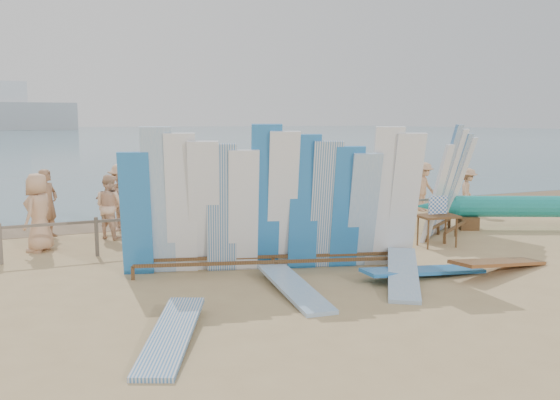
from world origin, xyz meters
name	(u,v)px	position (x,y,z in m)	size (l,w,h in m)	color
ground	(311,268)	(0.00, 0.00, 0.00)	(160.00, 160.00, 0.00)	tan
ocean	(48,134)	(0.00, 128.00, 0.00)	(320.00, 240.00, 0.02)	slate
wet_sand_strip	(211,217)	(0.00, 7.20, 0.00)	(40.00, 2.60, 0.01)	brown
fence	(259,217)	(0.00, 3.00, 0.63)	(12.08, 0.08, 0.90)	#726556
main_surfboard_rack	(275,207)	(-0.83, 0.02, 1.35)	(6.02, 2.34, 3.03)	brown
side_surfboard_rack	(449,186)	(4.94, 1.70, 1.35)	(2.54, 2.11, 2.99)	brown
outrigger_canoe	(533,208)	(7.80, 1.49, 0.61)	(6.38, 3.35, 0.96)	brown
vendor_table	(437,230)	(3.80, 0.69, 0.42)	(1.02, 0.78, 1.26)	brown
flat_board_a	(294,293)	(-1.10, -1.49, 0.00)	(0.56, 2.70, 0.07)	#82AAD0
flat_board_c	(499,272)	(3.40, -1.81, 0.00)	(0.56, 2.70, 0.07)	brown
flat_board_b	(403,283)	(1.09, -1.73, 0.00)	(0.56, 2.70, 0.07)	#82AAD0
flat_board_d	(424,277)	(1.74, -1.52, 0.00)	(0.56, 2.70, 0.07)	#2672BE
flat_board_e	(172,341)	(-3.67, -2.93, 0.00)	(0.56, 2.70, 0.07)	silver
beach_chair_left	(258,222)	(0.45, 4.24, 0.28)	(0.79, 0.81, 0.95)	red
beach_chair_right	(301,220)	(1.69, 4.01, 0.28)	(0.77, 0.79, 0.94)	red
stroller	(287,218)	(1.06, 3.62, 0.44)	(0.72, 0.90, 1.09)	red
beachgoer_extra_0	(468,191)	(7.92, 4.34, 0.76)	(0.99, 0.41, 1.53)	tan
beachgoer_2	(110,207)	(-3.43, 4.97, 0.85)	(0.82, 0.39, 1.69)	beige
beachgoer_0	(38,212)	(-5.19, 4.05, 0.93)	(0.91, 0.43, 1.86)	tan
beachgoer_6	(315,196)	(2.51, 4.82, 0.84)	(0.82, 0.39, 1.67)	tan
beachgoer_3	(121,197)	(-2.96, 6.07, 0.94)	(1.21, 0.50, 1.88)	tan
beachgoer_1	(48,204)	(-4.91, 5.73, 0.91)	(0.66, 0.36, 1.82)	#8C6042
beachgoer_5	(271,191)	(1.66, 6.20, 0.86)	(1.59, 0.52, 1.72)	beige
beachgoer_9	(424,187)	(7.06, 5.53, 0.83)	(1.07, 0.44, 1.66)	tan
beachgoer_4	(227,199)	(-0.02, 5.50, 0.79)	(0.92, 0.40, 1.58)	#8C6042
beachgoer_7	(281,195)	(1.39, 4.78, 0.92)	(0.67, 0.37, 1.83)	#8C6042
beachgoer_11	(125,200)	(-2.88, 5.89, 0.87)	(1.62, 0.52, 1.74)	beige
beachgoer_8	(320,197)	(2.50, 4.42, 0.86)	(0.84, 0.40, 1.73)	beige
beachgoer_10	(379,193)	(4.84, 4.89, 0.80)	(0.94, 0.41, 1.60)	#8C6042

